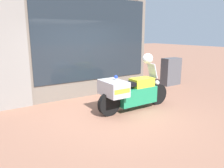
# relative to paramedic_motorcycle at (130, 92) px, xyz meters

# --- Properties ---
(ground_plane) EXTENTS (60.00, 60.00, 0.00)m
(ground_plane) POSITION_rel_paramedic_motorcycle_xyz_m (-0.54, 0.11, -0.53)
(ground_plane) COLOR #8E604C
(shop_building) EXTENTS (5.30, 0.55, 3.64)m
(shop_building) POSITION_rel_paramedic_motorcycle_xyz_m (-0.97, 2.10, 1.29)
(shop_building) COLOR #6B6056
(shop_building) RESTS_ON ground
(window_display) EXTENTS (3.80, 0.30, 2.09)m
(window_display) POSITION_rel_paramedic_motorcycle_xyz_m (-0.09, 2.14, -0.04)
(window_display) COLOR slate
(window_display) RESTS_ON ground
(paramedic_motorcycle) EXTENTS (2.32, 0.80, 1.25)m
(paramedic_motorcycle) POSITION_rel_paramedic_motorcycle_xyz_m (0.00, 0.00, 0.00)
(paramedic_motorcycle) COLOR black
(paramedic_motorcycle) RESTS_ON ground
(utility_cabinet) EXTENTS (0.79, 0.40, 1.10)m
(utility_cabinet) POSITION_rel_paramedic_motorcycle_xyz_m (3.29, 1.56, 0.02)
(utility_cabinet) COLOR #4C4C51
(utility_cabinet) RESTS_ON ground
(white_helmet) EXTENTS (0.29, 0.29, 0.29)m
(white_helmet) POSITION_rel_paramedic_motorcycle_xyz_m (0.60, 0.00, 0.86)
(white_helmet) COLOR white
(white_helmet) RESTS_ON paramedic_motorcycle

